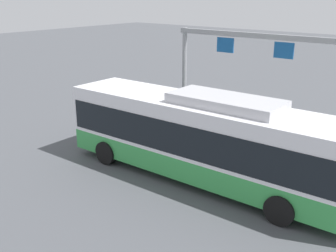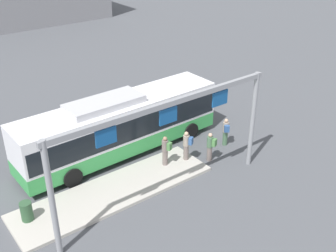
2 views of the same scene
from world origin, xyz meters
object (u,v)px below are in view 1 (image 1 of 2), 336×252
person_boarding (152,116)px  person_waiting_near (199,124)px  bus_main (204,136)px  person_waiting_mid (189,120)px  person_waiting_far (218,131)px

person_boarding → person_waiting_near: person_waiting_near is taller
bus_main → person_waiting_mid: 5.03m
person_boarding → person_waiting_mid: bearing=143.6°
person_boarding → person_waiting_near: (-2.92, -0.03, 0.16)m
bus_main → person_waiting_far: bus_main is taller
bus_main → person_waiting_mid: (3.34, -3.64, -0.92)m
person_waiting_near → bus_main: bearing=7.5°
person_waiting_mid → person_waiting_near: bearing=38.0°
person_boarding → person_waiting_far: size_ratio=1.00×
person_waiting_near → person_waiting_mid: 1.29m
bus_main → person_waiting_near: size_ratio=7.06×
bus_main → person_waiting_near: bearing=-54.1°
person_waiting_far → person_waiting_near: bearing=-125.4°
bus_main → person_waiting_far: 3.01m
person_waiting_mid → person_boarding: bearing=-89.7°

